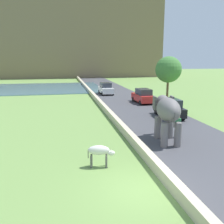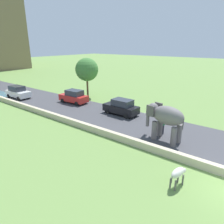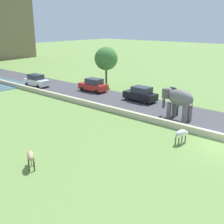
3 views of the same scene
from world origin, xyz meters
The scene contains 9 objects.
road_surface centered at (5.00, 20.00, 0.03)m, with size 7.00×120.00×0.06m, color #424247.
barrier_wall centered at (1.20, 18.00, 0.29)m, with size 0.40×110.00×0.58m, color beige.
elephant centered at (3.46, 5.64, 2.04)m, with size 1.76×3.55×2.99m.
person_beside_elephant centered at (4.55, 6.20, 0.87)m, with size 0.36×0.22×1.63m.
car_black centered at (6.57, 12.08, 0.90)m, with size 1.89×4.05×1.80m.
car_red centered at (6.58, 19.80, 0.90)m, with size 1.93×4.07×1.80m.
car_white centered at (3.42, 28.20, 0.90)m, with size 1.90×4.05×1.80m.
cow_white centered at (-1.45, 2.65, 0.84)m, with size 1.42×0.65×1.15m.
tree_near centered at (10.12, 20.64, 4.03)m, with size 3.30×3.30×5.70m.
Camera 2 is at (-11.28, -0.23, 7.67)m, focal length 32.63 mm.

